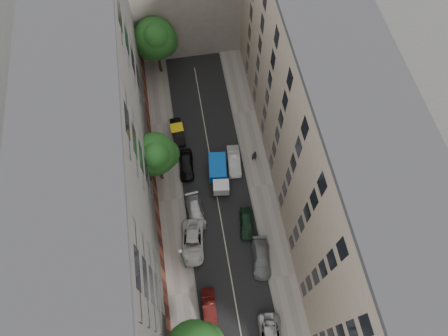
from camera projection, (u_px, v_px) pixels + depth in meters
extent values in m
plane|color=#4C4C49|center=(216.00, 193.00, 48.09)|extent=(120.00, 120.00, 0.00)
cube|color=black|center=(216.00, 193.00, 48.08)|extent=(8.00, 44.00, 0.02)
cube|color=gray|center=(171.00, 200.00, 47.61)|extent=(3.00, 44.00, 0.15)
cube|color=gray|center=(261.00, 186.00, 48.44)|extent=(3.00, 44.00, 0.15)
cube|color=#484643|center=(102.00, 169.00, 38.35)|extent=(8.00, 44.00, 20.00)
cube|color=tan|center=(323.00, 137.00, 40.02)|extent=(8.00, 44.00, 20.00)
cube|color=black|center=(219.00, 177.00, 48.50)|extent=(2.53, 5.21, 0.28)
cube|color=silver|center=(221.00, 187.00, 46.97)|extent=(2.02, 1.70, 1.58)
cube|color=blue|center=(218.00, 168.00, 48.01)|extent=(2.42, 3.56, 1.67)
cylinder|color=black|center=(214.00, 192.00, 47.75)|extent=(0.26, 0.78, 0.78)
cylinder|color=black|center=(228.00, 190.00, 47.88)|extent=(0.26, 0.78, 0.78)
cylinder|color=black|center=(210.00, 168.00, 49.21)|extent=(0.26, 0.78, 0.78)
cylinder|color=black|center=(224.00, 166.00, 49.34)|extent=(0.26, 0.78, 0.78)
imported|color=#49100E|center=(209.00, 307.00, 41.52)|extent=(1.53, 3.98, 1.29)
imported|color=silver|center=(193.00, 242.00, 44.56)|extent=(3.21, 5.67, 1.49)
imported|color=#B4B4B9|center=(196.00, 212.00, 46.30)|extent=(2.21, 4.74, 1.34)
imported|color=black|center=(186.00, 165.00, 49.02)|extent=(2.04, 4.46, 1.48)
imported|color=black|center=(178.00, 132.00, 51.26)|extent=(1.69, 4.15, 1.34)
imported|color=slate|center=(261.00, 258.00, 43.81)|extent=(2.50, 4.92, 1.37)
imported|color=black|center=(247.00, 223.00, 45.63)|extent=(2.18, 4.20, 1.37)
imported|color=silver|center=(234.00, 161.00, 49.29)|extent=(1.88, 4.44, 1.42)
cylinder|color=#382619|center=(161.00, 173.00, 47.53)|extent=(0.36, 0.36, 2.96)
cylinder|color=#382619|center=(157.00, 163.00, 45.26)|extent=(0.24, 0.24, 2.12)
sphere|color=#1E4818|center=(155.00, 154.00, 43.42)|extent=(4.78, 4.78, 4.78)
sphere|color=#1E4818|center=(164.00, 154.00, 44.57)|extent=(3.59, 3.59, 3.59)
sphere|color=#1E4818|center=(150.00, 161.00, 43.67)|extent=(3.35, 3.35, 3.35)
sphere|color=#1E4818|center=(156.00, 155.00, 42.09)|extent=(3.11, 3.11, 3.11)
cylinder|color=#382619|center=(160.00, 64.00, 55.19)|extent=(0.36, 0.36, 2.97)
cylinder|color=#382619|center=(157.00, 50.00, 52.92)|extent=(0.24, 0.24, 2.12)
sphere|color=#1E4818|center=(155.00, 39.00, 51.07)|extent=(5.46, 5.46, 5.46)
sphere|color=#1E4818|center=(162.00, 41.00, 52.23)|extent=(4.10, 4.10, 4.10)
sphere|color=#1E4818|center=(150.00, 46.00, 51.32)|extent=(3.82, 3.82, 3.82)
sphere|color=#1E4818|center=(155.00, 37.00, 49.74)|extent=(3.55, 3.55, 3.55)
cylinder|color=#195836|center=(183.00, 260.00, 40.89)|extent=(0.14, 0.14, 6.69)
sphere|color=silver|center=(180.00, 251.00, 37.81)|extent=(0.36, 0.36, 0.36)
imported|color=black|center=(254.00, 156.00, 49.17)|extent=(0.74, 0.52, 1.93)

